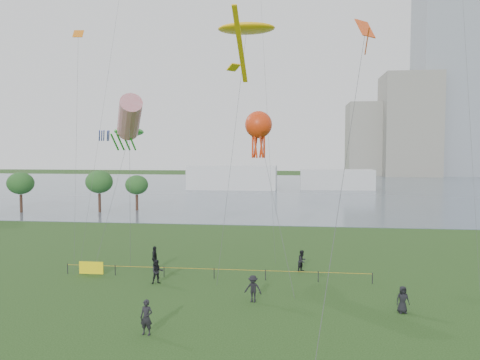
# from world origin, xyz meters

# --- Properties ---
(lake) EXTENTS (400.00, 120.00, 0.08)m
(lake) POSITION_xyz_m (0.00, 100.00, 0.02)
(lake) COLOR slate
(lake) RESTS_ON ground_plane
(tower) EXTENTS (24.00, 24.00, 120.00)m
(tower) POSITION_xyz_m (62.00, 168.00, 60.00)
(tower) COLOR gray
(tower) RESTS_ON ground_plane
(building_mid) EXTENTS (20.00, 20.00, 38.00)m
(building_mid) POSITION_xyz_m (46.00, 162.00, 19.00)
(building_mid) COLOR gray
(building_mid) RESTS_ON ground_plane
(building_low) EXTENTS (16.00, 18.00, 28.00)m
(building_low) POSITION_xyz_m (32.00, 168.00, 14.00)
(building_low) COLOR gray
(building_low) RESTS_ON ground_plane
(pavilion_left) EXTENTS (22.00, 8.00, 6.00)m
(pavilion_left) POSITION_xyz_m (-12.00, 95.00, 3.00)
(pavilion_left) COLOR silver
(pavilion_left) RESTS_ON ground_plane
(pavilion_right) EXTENTS (18.00, 7.00, 5.00)m
(pavilion_right) POSITION_xyz_m (14.00, 98.00, 2.50)
(pavilion_right) COLOR silver
(pavilion_right) RESTS_ON ground_plane
(trees) EXTENTS (28.30, 14.85, 8.90)m
(trees) POSITION_xyz_m (-37.60, 46.60, 5.51)
(trees) COLOR #382219
(trees) RESTS_ON ground_plane
(fence) EXTENTS (24.07, 0.07, 1.05)m
(fence) POSITION_xyz_m (-8.68, 14.46, 0.55)
(fence) COLOR black
(fence) RESTS_ON ground_plane
(spectator_a) EXTENTS (1.09, 0.99, 1.81)m
(spectator_a) POSITION_xyz_m (-6.54, 12.62, 0.90)
(spectator_a) COLOR black
(spectator_a) RESTS_ON ground_plane
(spectator_b) EXTENTS (1.25, 0.86, 1.78)m
(spectator_b) POSITION_xyz_m (0.95, 9.26, 0.89)
(spectator_b) COLOR black
(spectator_b) RESTS_ON ground_plane
(spectator_c) EXTENTS (0.61, 1.20, 1.96)m
(spectator_c) POSITION_xyz_m (-7.97, 16.59, 0.98)
(spectator_c) COLOR black
(spectator_c) RESTS_ON ground_plane
(spectator_d) EXTENTS (0.90, 0.67, 1.67)m
(spectator_d) POSITION_xyz_m (10.26, 8.29, 0.83)
(spectator_d) COLOR black
(spectator_d) RESTS_ON ground_plane
(spectator_f) EXTENTS (0.76, 0.56, 1.92)m
(spectator_f) POSITION_xyz_m (-4.29, 3.15, 0.96)
(spectator_f) COLOR black
(spectator_f) RESTS_ON ground_plane
(spectator_g) EXTENTS (1.05, 1.08, 1.76)m
(spectator_g) POSITION_xyz_m (4.27, 17.45, 0.88)
(spectator_g) COLOR black
(spectator_g) RESTS_ON ground_plane
(kite_stingray) EXTENTS (4.70, 9.95, 20.25)m
(kite_stingray) POSITION_xyz_m (-0.40, 17.66, 19.79)
(kite_stingray) COLOR #3F3F42
(kite_windsock) EXTENTS (4.32, 5.21, 14.75)m
(kite_windsock) POSITION_xyz_m (-10.69, 18.55, 12.79)
(kite_windsock) COLOR #3F3F42
(kite_creature) EXTENTS (2.43, 8.96, 12.13)m
(kite_creature) POSITION_xyz_m (-11.89, 21.75, 11.67)
(kite_creature) COLOR #3F3F42
(kite_octopus) EXTENTS (4.43, 10.81, 13.38)m
(kite_octopus) POSITION_xyz_m (0.44, 19.96, 12.13)
(kite_octopus) COLOR #3F3F42
(kite_delta) EXTENTS (4.51, 14.09, 18.26)m
(kite_delta) POSITION_xyz_m (7.76, 9.17, 16.53)
(kite_delta) COLOR #3F3F42
(small_kites) EXTENTS (39.82, 15.51, 9.98)m
(small_kites) POSITION_xyz_m (-2.82, 18.61, 22.36)
(small_kites) COLOR orange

